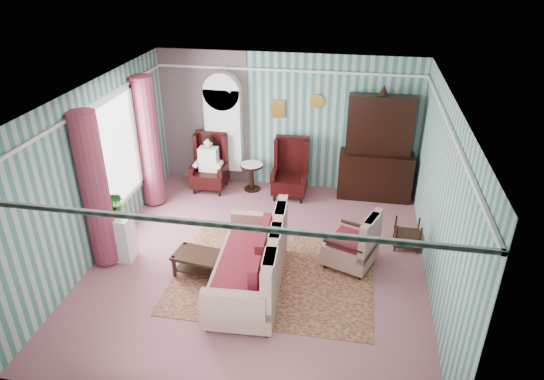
% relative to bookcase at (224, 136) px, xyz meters
% --- Properties ---
extents(floor, '(6.00, 6.00, 0.00)m').
position_rel_bookcase_xyz_m(floor, '(1.35, -2.84, -1.12)').
color(floor, '#8F5357').
rests_on(floor, ground).
extents(room_shell, '(5.53, 6.02, 2.91)m').
position_rel_bookcase_xyz_m(room_shell, '(0.73, -2.66, 0.89)').
color(room_shell, '#3C6E6A').
rests_on(room_shell, ground).
extents(bookcase, '(0.80, 0.28, 2.24)m').
position_rel_bookcase_xyz_m(bookcase, '(0.00, 0.00, 0.00)').
color(bookcase, silver).
rests_on(bookcase, floor).
extents(dresser_hutch, '(1.50, 0.56, 2.36)m').
position_rel_bookcase_xyz_m(dresser_hutch, '(3.25, -0.12, 0.06)').
color(dresser_hutch, black).
rests_on(dresser_hutch, floor).
extents(wingback_left, '(0.76, 0.80, 1.25)m').
position_rel_bookcase_xyz_m(wingback_left, '(-0.25, -0.39, -0.50)').
color(wingback_left, black).
rests_on(wingback_left, floor).
extents(wingback_right, '(0.76, 0.80, 1.25)m').
position_rel_bookcase_xyz_m(wingback_right, '(1.50, -0.39, -0.50)').
color(wingback_right, black).
rests_on(wingback_right, floor).
extents(seated_woman, '(0.44, 0.40, 1.18)m').
position_rel_bookcase_xyz_m(seated_woman, '(-0.25, -0.39, -0.53)').
color(seated_woman, white).
rests_on(seated_woman, floor).
extents(round_side_table, '(0.50, 0.50, 0.60)m').
position_rel_bookcase_xyz_m(round_side_table, '(0.65, -0.24, -0.82)').
color(round_side_table, black).
rests_on(round_side_table, floor).
extents(nest_table, '(0.45, 0.38, 0.54)m').
position_rel_bookcase_xyz_m(nest_table, '(3.82, -1.94, -0.85)').
color(nest_table, black).
rests_on(nest_table, floor).
extents(plant_stand, '(0.55, 0.35, 0.80)m').
position_rel_bookcase_xyz_m(plant_stand, '(-1.05, -3.14, -0.72)').
color(plant_stand, white).
rests_on(plant_stand, floor).
extents(rug, '(3.20, 2.60, 0.01)m').
position_rel_bookcase_xyz_m(rug, '(1.65, -3.14, -1.11)').
color(rug, '#531B22').
rests_on(rug, floor).
extents(sofa, '(1.21, 2.31, 1.06)m').
position_rel_bookcase_xyz_m(sofa, '(1.32, -3.56, -0.59)').
color(sofa, '#B6AA8D').
rests_on(sofa, floor).
extents(floral_armchair, '(1.01, 1.05, 1.09)m').
position_rel_bookcase_xyz_m(floral_armchair, '(2.85, -2.64, -0.58)').
color(floral_armchair, beige).
rests_on(floral_armchair, floor).
extents(coffee_table, '(0.88, 0.61, 0.39)m').
position_rel_bookcase_xyz_m(coffee_table, '(0.46, -3.34, -0.93)').
color(coffee_table, black).
rests_on(coffee_table, floor).
extents(potted_plant_a, '(0.47, 0.44, 0.42)m').
position_rel_bookcase_xyz_m(potted_plant_a, '(-1.14, -3.24, -0.11)').
color(potted_plant_a, '#20571B').
rests_on(potted_plant_a, plant_stand).
extents(potted_plant_b, '(0.29, 0.26, 0.42)m').
position_rel_bookcase_xyz_m(potted_plant_b, '(-1.00, -3.04, -0.11)').
color(potted_plant_b, '#214917').
rests_on(potted_plant_b, plant_stand).
extents(potted_plant_c, '(0.24, 0.24, 0.36)m').
position_rel_bookcase_xyz_m(potted_plant_c, '(-1.06, -3.12, -0.14)').
color(potted_plant_c, '#1F591B').
rests_on(potted_plant_c, plant_stand).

